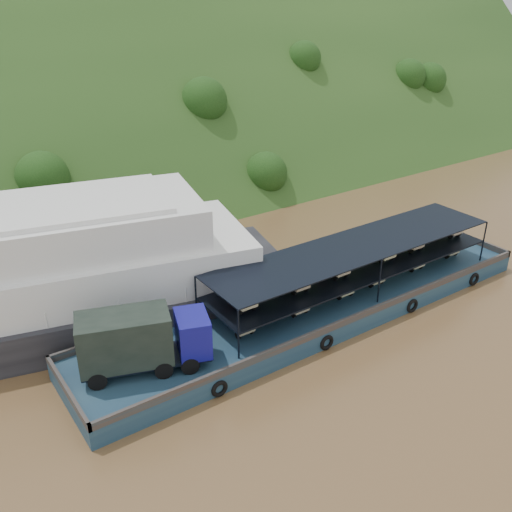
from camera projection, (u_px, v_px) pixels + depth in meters
ground at (302, 303)px, 41.79m from camera, size 160.00×160.00×0.00m
hillside at (114, 177)px, 68.42m from camera, size 140.00×39.60×39.60m
cargo_barge at (299, 308)px, 38.85m from camera, size 35.00×7.18×4.91m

